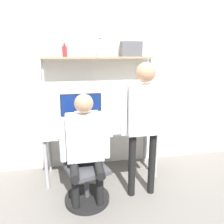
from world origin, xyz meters
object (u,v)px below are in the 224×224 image
(person_standing, at_px, (144,114))
(bottle_red, at_px, (65,51))
(bottle_clear, at_px, (100,49))
(laptop, at_px, (87,125))
(cell_phone, at_px, (107,130))
(person_seated, at_px, (85,141))
(storage_box, at_px, (131,49))
(office_chair, at_px, (85,179))
(monitor, at_px, (81,107))

(person_standing, bearing_deg, bottle_red, 138.79)
(person_standing, distance_m, bottle_clear, 1.18)
(person_standing, xyz_separation_m, bottle_red, (-0.91, 0.80, 0.73))
(laptop, bearing_deg, cell_phone, -17.27)
(person_seated, height_order, storage_box, storage_box)
(person_seated, bearing_deg, bottle_red, 103.37)
(cell_phone, relative_size, office_chair, 0.16)
(monitor, bearing_deg, person_seated, -90.11)
(bottle_clear, relative_size, bottle_red, 1.43)
(laptop, relative_size, person_standing, 0.20)
(person_standing, xyz_separation_m, bottle_clear, (-0.41, 0.80, 0.77))
(cell_phone, distance_m, bottle_clear, 1.16)
(laptop, height_order, cell_phone, laptop)
(person_seated, distance_m, person_standing, 0.77)
(person_seated, distance_m, bottle_red, 1.32)
(laptop, height_order, person_seated, person_seated)
(cell_phone, height_order, office_chair, office_chair)
(monitor, bearing_deg, cell_phone, -41.45)
(laptop, xyz_separation_m, bottle_clear, (0.24, 0.24, 1.05))
(person_seated, relative_size, storage_box, 4.55)
(laptop, relative_size, cell_phone, 2.25)
(person_seated, height_order, bottle_clear, bottle_clear)
(person_standing, bearing_deg, person_seated, -178.36)
(cell_phone, bearing_deg, person_seated, -124.36)
(monitor, xyz_separation_m, office_chair, (-0.01, -0.74, -0.74))
(bottle_red, height_order, storage_box, storage_box)
(person_seated, height_order, bottle_red, bottle_red)
(cell_phone, distance_m, bottle_red, 1.25)
(person_seated, bearing_deg, storage_box, 47.28)
(monitor, distance_m, storage_box, 1.13)
(laptop, xyz_separation_m, cell_phone, (0.27, -0.08, -0.07))
(monitor, relative_size, storage_box, 2.00)
(monitor, relative_size, cell_phone, 4.02)
(monitor, distance_m, office_chair, 1.05)
(person_standing, relative_size, bottle_red, 9.47)
(laptop, bearing_deg, bottle_clear, 45.10)
(monitor, xyz_separation_m, cell_phone, (0.33, -0.30, -0.28))
(laptop, bearing_deg, bottle_red, 136.95)
(monitor, height_order, person_standing, person_standing)
(laptop, distance_m, person_standing, 0.90)
(bottle_red, bearing_deg, person_standing, -41.21)
(monitor, relative_size, bottle_red, 3.34)
(bottle_clear, xyz_separation_m, storage_box, (0.45, 0.00, -0.00))
(person_seated, distance_m, storage_box, 1.53)
(bottle_red, bearing_deg, office_chair, -76.74)
(office_chair, relative_size, person_standing, 0.54)
(person_standing, height_order, storage_box, storage_box)
(bottle_clear, bearing_deg, cell_phone, -84.22)
(laptop, distance_m, bottle_red, 1.07)
(monitor, height_order, person_seated, person_seated)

